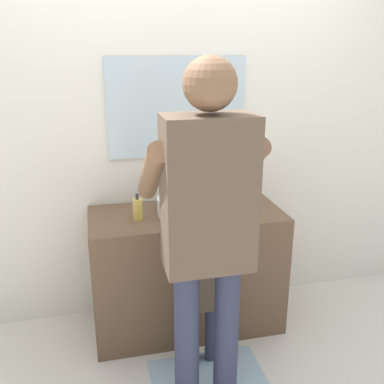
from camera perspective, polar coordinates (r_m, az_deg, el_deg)
The scene contains 10 objects.
ground_plane at distance 2.86m, azimuth 0.73°, elevation -20.26°, with size 14.00×14.00×0.00m, color silver.
back_wall at distance 2.87m, azimuth -2.17°, elevation 9.65°, with size 4.40×0.10×2.70m.
vanity_cabinet at distance 2.88m, azimuth -0.69°, elevation -10.31°, with size 1.22×0.54×0.81m, color brown.
sink_basin at distance 2.67m, azimuth -0.64°, elevation -1.81°, with size 0.37×0.37×0.11m.
faucet at distance 2.87m, azimuth -1.62°, elevation 0.17°, with size 0.18×0.14×0.18m.
toothbrush_cup at distance 2.81m, azimuth 7.07°, elevation -0.99°, with size 0.07×0.07×0.21m.
soap_bottle at distance 2.60m, azimuth -7.22°, elevation -2.27°, with size 0.06×0.06×0.16m.
bath_mat at distance 2.67m, azimuth 2.13°, elevation -23.35°, with size 0.64×0.40×0.02m, color #99B7CC.
child_toddler at distance 2.49m, azimuth 1.35°, elevation -12.73°, with size 0.26×0.26×0.84m.
adult_parent at distance 1.97m, azimuth 2.04°, elevation -3.23°, with size 0.55×0.58×1.77m.
Camera 1 is at (-0.54, -2.17, 1.79)m, focal length 40.22 mm.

